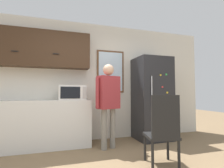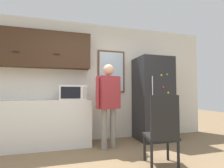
{
  "view_description": "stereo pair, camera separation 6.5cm",
  "coord_description": "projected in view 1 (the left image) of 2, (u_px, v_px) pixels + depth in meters",
  "views": [
    {
      "loc": [
        -0.72,
        -1.92,
        1.07
      ],
      "look_at": [
        0.24,
        1.14,
        1.23
      ],
      "focal_mm": 28.0,
      "sensor_mm": 36.0,
      "label": 1
    },
    {
      "loc": [
        -0.65,
        -1.94,
        1.07
      ],
      "look_at": [
        0.24,
        1.14,
        1.23
      ],
      "focal_mm": 28.0,
      "sensor_mm": 36.0,
      "label": 2
    }
  ],
  "objects": [
    {
      "name": "microwave",
      "position": [
        72.0,
        93.0,
        3.55
      ],
      "size": [
        0.53,
        0.4,
        0.29
      ],
      "color": "white",
      "rests_on": "counter"
    },
    {
      "name": "chair",
      "position": [
        163.0,
        129.0,
        2.53
      ],
      "size": [
        0.52,
        0.52,
        1.04
      ],
      "rotation": [
        0.0,
        0.0,
        2.93
      ],
      "color": "black",
      "rests_on": "ground_plane"
    },
    {
      "name": "person",
      "position": [
        108.0,
        97.0,
        3.39
      ],
      "size": [
        0.54,
        0.35,
        1.63
      ],
      "rotation": [
        0.0,
        0.0,
        0.35
      ],
      "color": "gray",
      "rests_on": "ground_plane"
    },
    {
      "name": "refrigerator",
      "position": [
        152.0,
        98.0,
        4.1
      ],
      "size": [
        0.78,
        0.73,
        1.89
      ],
      "color": "#232326",
      "rests_on": "ground_plane"
    },
    {
      "name": "counter",
      "position": [
        35.0,
        124.0,
        3.38
      ],
      "size": [
        2.14,
        0.59,
        0.93
      ],
      "color": "silver",
      "rests_on": "ground_plane"
    },
    {
      "name": "window",
      "position": [
        110.0,
        72.0,
        4.19
      ],
      "size": [
        0.67,
        0.05,
        1.01
      ],
      "color": "brown"
    },
    {
      "name": "upper_cabinets",
      "position": [
        37.0,
        49.0,
        3.59
      ],
      "size": [
        2.14,
        0.33,
        0.76
      ],
      "color": "#3D2819"
    },
    {
      "name": "back_wall",
      "position": [
        90.0,
        81.0,
        4.07
      ],
      "size": [
        6.0,
        0.06,
        2.7
      ],
      "color": "silver",
      "rests_on": "ground_plane"
    }
  ]
}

